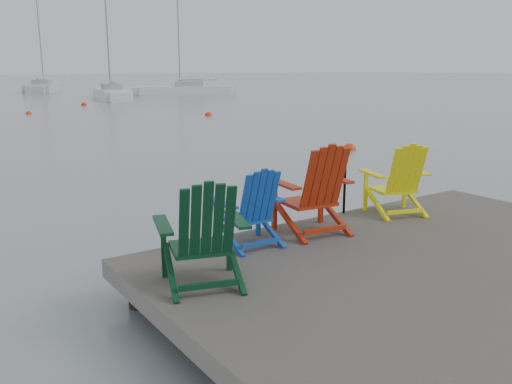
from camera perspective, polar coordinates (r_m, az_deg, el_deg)
ground at (r=6.11m, az=21.90°, el=-12.27°), size 400.00×400.00×0.00m
dock at (r=5.98m, az=22.18°, el=-9.25°), size 6.00×5.00×1.40m
handrail at (r=7.50m, az=8.13°, el=1.57°), size 0.48×0.04×0.90m
chair_green at (r=5.02m, az=-5.59°, el=-4.31°), size 0.98×0.93×1.04m
chair_blue at (r=6.15m, az=-0.54°, el=-1.59°), size 0.75×0.70×0.92m
chair_red at (r=6.64m, az=6.17°, el=0.33°), size 0.96×0.90×1.12m
chair_yellow at (r=7.72m, az=14.75°, el=1.34°), size 0.95×0.90×1.01m
sailboat_near at (r=45.20m, az=-14.96°, el=9.86°), size 3.54×8.03×10.83m
sailboat_mid at (r=61.61m, az=-21.47°, el=10.14°), size 5.78×9.70×12.93m
sailboat_far at (r=51.30m, az=-7.48°, el=10.51°), size 8.45×4.94×11.39m
buoy_a at (r=17.14m, az=9.80°, el=4.40°), size 0.41×0.41×0.41m
buoy_b at (r=32.43m, az=-22.81°, el=7.58°), size 0.33×0.33×0.33m
buoy_c at (r=29.08m, az=-5.03°, el=8.02°), size 0.39×0.39×0.39m
buoy_d at (r=38.58m, az=-17.67°, el=8.69°), size 0.37×0.37×0.37m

